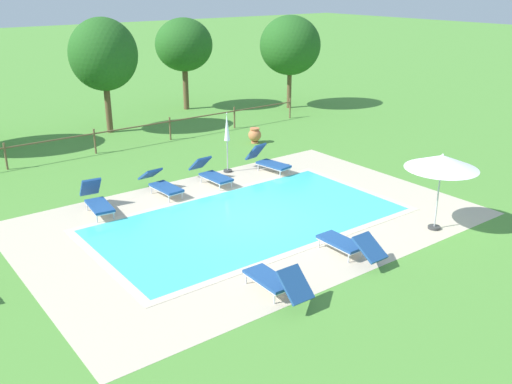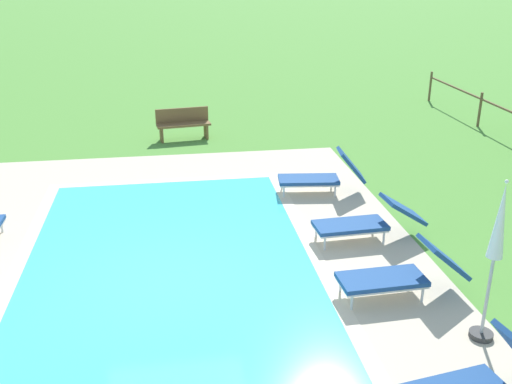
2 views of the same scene
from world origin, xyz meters
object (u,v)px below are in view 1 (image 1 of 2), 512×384
sun_lounger_north_end (97,201)px  tree_centre (290,45)px  sun_lounger_south_end (349,244)px  patio_umbrella_closed_row_west (227,135)px  sun_lounger_north_near_steps (211,173)px  patio_umbrella_open_foreground (442,162)px  tree_east_mid (103,55)px  terracotta_urn_near_fence (255,135)px  sun_lounger_south_mid (161,184)px  sun_lounger_north_mid (276,281)px  tree_west_mid (184,45)px  sun_lounger_north_far (268,161)px

sun_lounger_north_end → tree_centre: bearing=29.0°
sun_lounger_south_end → patio_umbrella_closed_row_west: patio_umbrella_closed_row_west is taller
sun_lounger_north_near_steps → sun_lounger_south_end: bearing=-92.0°
patio_umbrella_closed_row_west → patio_umbrella_open_foreground: bearing=-76.9°
sun_lounger_north_near_steps → patio_umbrella_open_foreground: 8.04m
patio_umbrella_open_foreground → patio_umbrella_closed_row_west: size_ratio=1.00×
sun_lounger_south_end → tree_east_mid: tree_east_mid is taller
sun_lounger_north_near_steps → sun_lounger_north_end: bearing=-178.6°
sun_lounger_north_end → terracotta_urn_near_fence: (8.74, 3.42, -0.02)m
sun_lounger_north_end → patio_umbrella_open_foreground: patio_umbrella_open_foreground is taller
sun_lounger_south_mid → tree_east_mid: tree_east_mid is taller
sun_lounger_south_end → tree_east_mid: 16.32m
sun_lounger_north_mid → terracotta_urn_near_fence: (7.44, 10.67, -0.01)m
sun_lounger_north_end → tree_west_mid: 15.42m
sun_lounger_north_near_steps → sun_lounger_south_end: 6.98m
terracotta_urn_near_fence → sun_lounger_north_near_steps: bearing=-143.2°
sun_lounger_north_far → tree_east_mid: size_ratio=0.37×
sun_lounger_north_mid → patio_umbrella_closed_row_west: patio_umbrella_closed_row_west is taller
sun_lounger_north_near_steps → sun_lounger_north_far: (2.49, -0.12, 0.01)m
sun_lounger_north_near_steps → tree_centre: 13.56m
patio_umbrella_closed_row_west → sun_lounger_north_end: bearing=-171.5°
sun_lounger_north_far → patio_umbrella_open_foreground: (0.55, -7.13, 1.65)m
tree_west_mid → tree_centre: size_ratio=0.98×
terracotta_urn_near_fence → tree_centre: size_ratio=0.14×
tree_east_mid → patio_umbrella_closed_row_west: bearing=-82.6°
sun_lounger_south_end → patio_umbrella_closed_row_west: 7.89m
sun_lounger_north_far → sun_lounger_north_near_steps: bearing=177.3°
sun_lounger_north_far → tree_east_mid: bearing=104.6°
sun_lounger_north_end → patio_umbrella_open_foreground: bearing=-44.2°
patio_umbrella_closed_row_west → terracotta_urn_near_fence: patio_umbrella_closed_row_west is taller
sun_lounger_north_end → tree_east_mid: (4.41, 9.12, 3.23)m
sun_lounger_north_near_steps → sun_lounger_north_end: (-4.30, -0.10, 0.02)m
sun_lounger_north_end → sun_lounger_north_far: bearing=-0.1°
sun_lounger_north_end → sun_lounger_south_end: bearing=-59.5°
sun_lounger_north_mid → tree_east_mid: 16.97m
patio_umbrella_closed_row_west → sun_lounger_south_mid: bearing=-169.1°
patio_umbrella_open_foreground → tree_east_mid: tree_east_mid is taller
tree_east_mid → patio_umbrella_open_foreground: bearing=-79.8°
sun_lounger_south_mid → patio_umbrella_open_foreground: (4.97, -7.37, 1.67)m
sun_lounger_north_near_steps → sun_lounger_south_end: size_ratio=0.98×
terracotta_urn_near_fence → tree_centre: (6.01, 4.75, 3.07)m
sun_lounger_south_mid → tree_east_mid: (2.04, 8.90, 3.26)m
sun_lounger_north_far → terracotta_urn_near_fence: bearing=60.4°
sun_lounger_north_mid → terracotta_urn_near_fence: sun_lounger_north_mid is taller
sun_lounger_south_end → tree_west_mid: (5.89, 18.24, 3.14)m
tree_centre → tree_east_mid: 10.39m
sun_lounger_north_far → sun_lounger_south_mid: 4.42m
sun_lounger_north_near_steps → tree_centre: tree_centre is taller
sun_lounger_north_far → tree_centre: 11.82m
sun_lounger_north_end → tree_centre: 17.14m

